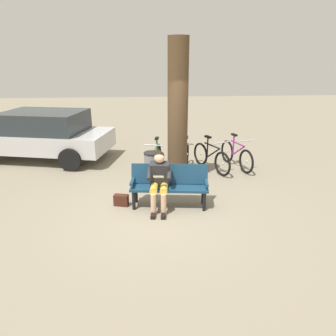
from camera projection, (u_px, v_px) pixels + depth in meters
ground_plane at (157, 210)px, 6.29m from camera, size 40.00×40.00×0.00m
bench at (169, 183)px, 6.37m from camera, size 1.65×0.67×0.87m
person_reading at (159, 178)px, 6.17m from camera, size 0.52×0.80×1.20m
handbag at (121, 200)px, 6.46m from camera, size 0.33×0.21×0.24m
tree_trunk at (178, 114)px, 7.18m from camera, size 0.48×0.48×3.41m
litter_bin at (152, 168)px, 7.57m from camera, size 0.40×0.40×0.79m
bicycle_silver at (236, 155)px, 8.67m from camera, size 0.58×1.64×0.94m
bicycle_red at (211, 158)px, 8.45m from camera, size 0.75×1.56×0.94m
bicycle_black at (185, 158)px, 8.39m from camera, size 0.55×1.65×0.94m
bicycle_purple at (156, 160)px, 8.27m from camera, size 0.51×1.66×0.94m
parked_car at (42, 134)px, 9.30m from camera, size 4.50×2.74×1.47m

